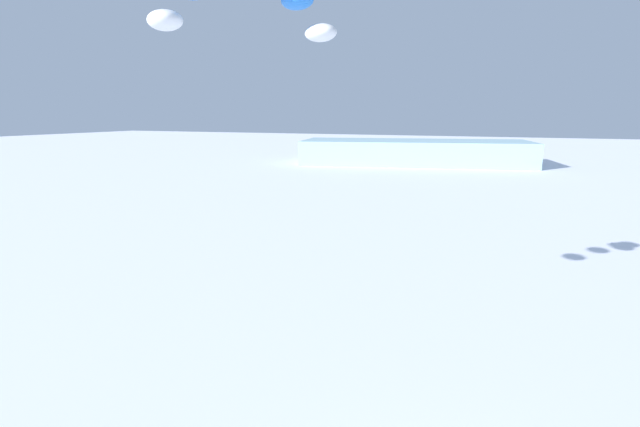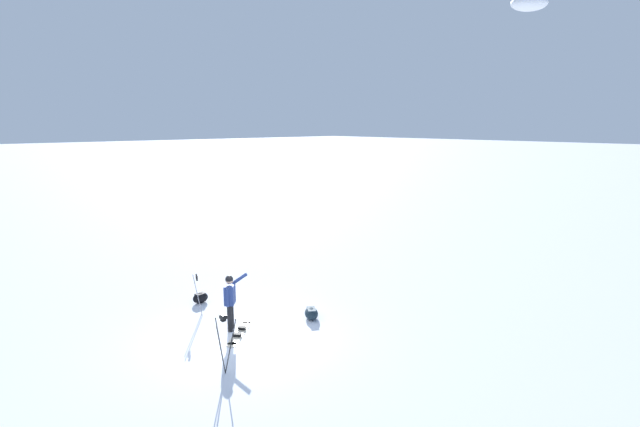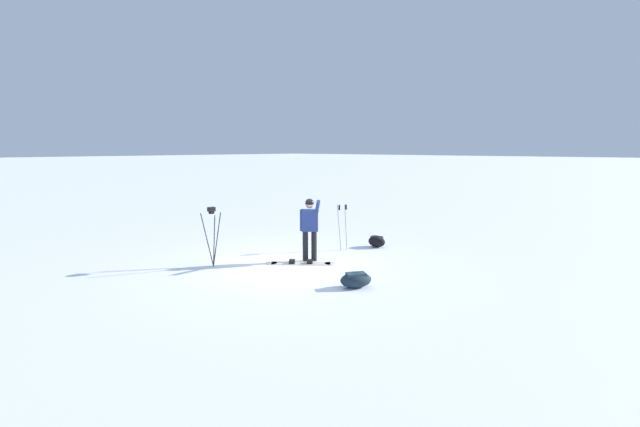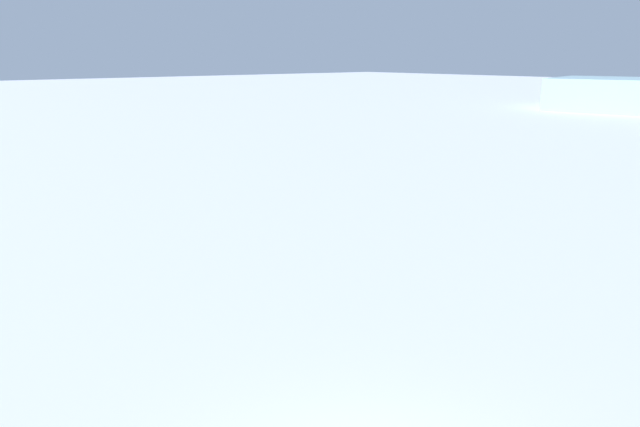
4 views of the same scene
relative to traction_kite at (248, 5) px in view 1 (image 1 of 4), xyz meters
The scene contains 2 objects.
traction_kite is the anchor object (origin of this frame).
distant_ridge 57.53m from the traction_kite, 83.35° to the right, with size 33.29×17.61×3.33m.
Camera 1 is at (0.28, 5.47, 7.05)m, focal length 26.05 mm.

